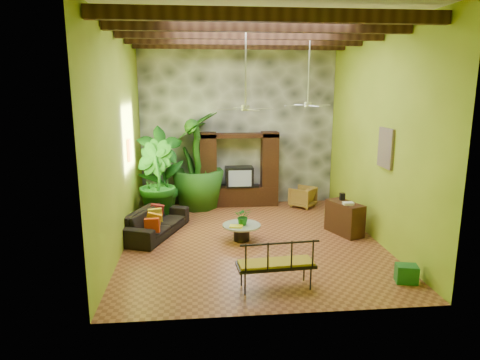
{
  "coord_description": "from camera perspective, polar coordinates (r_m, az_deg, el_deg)",
  "views": [
    {
      "loc": [
        -1.25,
        -9.79,
        3.66
      ],
      "look_at": [
        -0.26,
        0.2,
        1.46
      ],
      "focal_mm": 32.0,
      "sensor_mm": 36.0,
      "label": 1
    }
  ],
  "objects": [
    {
      "name": "right_wall",
      "position": [
        10.73,
        17.81,
        5.59
      ],
      "size": [
        0.02,
        7.0,
        5.0
      ],
      "primitive_type": "cube",
      "color": "olive",
      "rests_on": "ground"
    },
    {
      "name": "wall_art_mask",
      "position": [
        11.03,
        -14.54,
        3.86
      ],
      "size": [
        0.06,
        0.32,
        0.55
      ],
      "primitive_type": "cube",
      "color": "gold",
      "rests_on": "left_wall"
    },
    {
      "name": "sofa",
      "position": [
        10.99,
        -11.19,
        -5.49
      ],
      "size": [
        1.65,
        2.43,
        0.66
      ],
      "primitive_type": "imported",
      "rotation": [
        0.0,
        0.0,
        1.2
      ],
      "color": "black",
      "rests_on": "ground"
    },
    {
      "name": "ceiling_fan_front",
      "position": [
        9.45,
        0.75,
        10.82
      ],
      "size": [
        1.28,
        1.28,
        1.86
      ],
      "color": "silver",
      "rests_on": "ceiling"
    },
    {
      "name": "left_wall",
      "position": [
        10.01,
        -15.74,
        5.27
      ],
      "size": [
        0.02,
        7.0,
        5.0
      ],
      "primitive_type": "cube",
      "color": "olive",
      "rests_on": "ground"
    },
    {
      "name": "tall_plant_b",
      "position": [
        11.88,
        -11.25,
        -0.19
      ],
      "size": [
        1.52,
        1.58,
        2.24
      ],
      "primitive_type": "imported",
      "rotation": [
        0.0,
        0.0,
        2.17
      ],
      "color": "#1A631B",
      "rests_on": "ground"
    },
    {
      "name": "yellow_tray",
      "position": [
        10.18,
        -0.52,
        -6.2
      ],
      "size": [
        0.34,
        0.28,
        0.03
      ],
      "primitive_type": "cube",
      "rotation": [
        0.0,
        0.0,
        -0.21
      ],
      "color": "gold",
      "rests_on": "coffee_table"
    },
    {
      "name": "tall_plant_a",
      "position": [
        12.57,
        -10.32,
        1.22
      ],
      "size": [
        1.58,
        1.34,
        2.54
      ],
      "primitive_type": "imported",
      "rotation": [
        0.0,
        0.0,
        0.38
      ],
      "color": "#185B18",
      "rests_on": "ground"
    },
    {
      "name": "entertainment_center",
      "position": [
        13.26,
        -0.11,
        0.66
      ],
      "size": [
        2.4,
        0.55,
        2.3
      ],
      "color": "black",
      "rests_on": "ground"
    },
    {
      "name": "ceiling_beams",
      "position": [
        9.93,
        1.72,
        18.86
      ],
      "size": [
        5.95,
        5.36,
        0.22
      ],
      "color": "#351D11",
      "rests_on": "ceiling"
    },
    {
      "name": "tall_plant_c",
      "position": [
        12.98,
        -5.77,
        2.59
      ],
      "size": [
        1.86,
        1.86,
        2.93
      ],
      "primitive_type": "imported",
      "rotation": [
        0.0,
        0.0,
        4.57
      ],
      "color": "#27651A",
      "rests_on": "ground"
    },
    {
      "name": "wicker_armchair",
      "position": [
        13.38,
        8.35,
        -2.22
      ],
      "size": [
        0.97,
        0.97,
        0.63
      ],
      "primitive_type": "imported",
      "rotation": [
        0.0,
        0.0,
        4.0
      ],
      "color": "olive",
      "rests_on": "ground"
    },
    {
      "name": "side_console",
      "position": [
        11.14,
        13.76,
        -4.95
      ],
      "size": [
        0.8,
        1.12,
        0.82
      ],
      "primitive_type": "cube",
      "rotation": [
        0.0,
        0.0,
        0.38
      ],
      "color": "#351711",
      "rests_on": "ground"
    },
    {
      "name": "ground",
      "position": [
        10.52,
        1.55,
        -7.98
      ],
      "size": [
        7.0,
        7.0,
        0.0
      ],
      "primitive_type": "plane",
      "color": "brown",
      "rests_on": "ground"
    },
    {
      "name": "centerpiece_plant",
      "position": [
        10.28,
        0.45,
        -4.84
      ],
      "size": [
        0.43,
        0.38,
        0.43
      ],
      "primitive_type": "imported",
      "rotation": [
        0.0,
        0.0,
        -0.13
      ],
      "color": "#1C6C1D",
      "rests_on": "coffee_table"
    },
    {
      "name": "wall_art_painting",
      "position": [
        10.19,
        18.85,
        4.06
      ],
      "size": [
        0.06,
        0.7,
        0.9
      ],
      "primitive_type": "cube",
      "color": "navy",
      "rests_on": "right_wall"
    },
    {
      "name": "back_wall",
      "position": [
        13.39,
        -0.27,
        7.41
      ],
      "size": [
        6.0,
        0.02,
        5.0
      ],
      "primitive_type": "cube",
      "color": "olive",
      "rests_on": "ground"
    },
    {
      "name": "iron_bench",
      "position": [
        7.92,
        4.91,
        -10.84
      ],
      "size": [
        1.47,
        0.62,
        0.57
      ],
      "rotation": [
        0.0,
        0.0,
        0.07
      ],
      "color": "black",
      "rests_on": "ground"
    },
    {
      "name": "ceiling_fan_back",
      "position": [
        11.35,
        9.06,
        10.93
      ],
      "size": [
        1.28,
        1.28,
        1.86
      ],
      "color": "silver",
      "rests_on": "ceiling"
    },
    {
      "name": "coffee_table",
      "position": [
        10.4,
        0.22,
        -6.72
      ],
      "size": [
        0.92,
        0.92,
        0.4
      ],
      "rotation": [
        0.0,
        0.0,
        -0.22
      ],
      "color": "black",
      "rests_on": "ground"
    },
    {
      "name": "ceiling",
      "position": [
        9.96,
        1.73,
        20.11
      ],
      "size": [
        6.0,
        7.0,
        0.02
      ],
      "primitive_type": "cube",
      "color": "silver",
      "rests_on": "back_wall"
    },
    {
      "name": "stone_accent_wall",
      "position": [
        13.33,
        -0.24,
        7.39
      ],
      "size": [
        5.98,
        0.1,
        4.98
      ],
      "primitive_type": "cube",
      "color": "#3F4248",
      "rests_on": "ground"
    },
    {
      "name": "green_bin",
      "position": [
        8.91,
        21.31,
        -11.56
      ],
      "size": [
        0.45,
        0.38,
        0.34
      ],
      "primitive_type": "cube",
      "rotation": [
        0.0,
        0.0,
        -0.23
      ],
      "color": "#1C6A37",
      "rests_on": "ground"
    }
  ]
}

